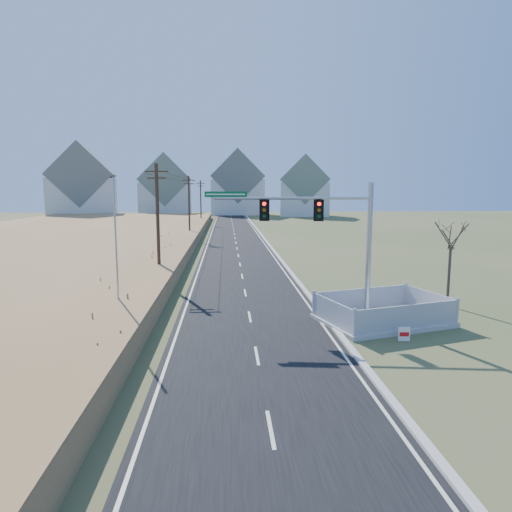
{
  "coord_description": "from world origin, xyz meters",
  "views": [
    {
      "loc": [
        -1.23,
        -20.43,
        6.98
      ],
      "look_at": [
        0.37,
        4.36,
        3.4
      ],
      "focal_mm": 32.0,
      "sensor_mm": 36.0,
      "label": 1
    }
  ],
  "objects": [
    {
      "name": "fence_enclosure",
      "position": [
        7.0,
        2.59,
        0.29
      ],
      "size": [
        7.35,
        6.0,
        1.46
      ],
      "rotation": [
        0.0,
        0.0,
        0.29
      ],
      "color": "#B7B5AD",
      "rests_on": "ground"
    },
    {
      "name": "open_sign",
      "position": [
        6.97,
        -0.47,
        0.36
      ],
      "size": [
        0.55,
        0.1,
        0.67
      ],
      "rotation": [
        0.0,
        0.0,
        -0.08
      ],
      "color": "white",
      "rests_on": "ground"
    },
    {
      "name": "condo_ne",
      "position": [
        20.0,
        104.0,
        6.84
      ],
      "size": [
        14.12,
        10.51,
        16.52
      ],
      "rotation": [
        0.0,
        0.0,
        -0.1
      ],
      "color": "silver",
      "rests_on": "ground"
    },
    {
      "name": "road",
      "position": [
        0.0,
        50.0,
        0.03
      ],
      "size": [
        8.0,
        180.0,
        0.06
      ],
      "primitive_type": "cube",
      "color": "black",
      "rests_on": "ground"
    },
    {
      "name": "condo_n",
      "position": [
        2.0,
        112.0,
        7.61
      ],
      "size": [
        15.27,
        10.2,
        18.54
      ],
      "color": "silver",
      "rests_on": "ground"
    },
    {
      "name": "bare_tree",
      "position": [
        12.14,
        5.8,
        4.45
      ],
      "size": [
        2.09,
        2.09,
        5.53
      ],
      "color": "#4C3F33",
      "rests_on": "ground"
    },
    {
      "name": "ground",
      "position": [
        0.0,
        0.0,
        0.0
      ],
      "size": [
        260.0,
        260.0,
        0.0
      ],
      "primitive_type": "plane",
      "color": "#415127",
      "rests_on": "ground"
    },
    {
      "name": "traffic_signal_mast",
      "position": [
        4.63,
        3.97,
        4.53
      ],
      "size": [
        9.24,
        1.48,
        7.4
      ],
      "rotation": [
        0.0,
        0.0,
        -0.13
      ],
      "color": "#9EA0A5",
      "rests_on": "ground"
    },
    {
      "name": "flagpole",
      "position": [
        -7.0,
        3.6,
        3.05
      ],
      "size": [
        0.34,
        0.34,
        7.64
      ],
      "color": "#B7B5AD",
      "rests_on": "ground"
    },
    {
      "name": "utility_pole_near",
      "position": [
        -6.5,
        15.0,
        4.68
      ],
      "size": [
        1.8,
        0.26,
        9.0
      ],
      "color": "#422D1E",
      "rests_on": "ground"
    },
    {
      "name": "reed_marsh",
      "position": [
        -24.0,
        40.0,
        0.65
      ],
      "size": [
        38.0,
        110.0,
        1.3
      ],
      "primitive_type": "cube",
      "color": "#AE7D4E",
      "rests_on": "ground"
    },
    {
      "name": "curb",
      "position": [
        4.15,
        50.0,
        0.09
      ],
      "size": [
        0.3,
        180.0,
        0.18
      ],
      "primitive_type": "cube",
      "color": "#B2AFA8",
      "rests_on": "ground"
    },
    {
      "name": "utility_pole_far",
      "position": [
        -6.5,
        75.0,
        4.68
      ],
      "size": [
        1.8,
        0.26,
        9.0
      ],
      "color": "#422D1E",
      "rests_on": "ground"
    },
    {
      "name": "condo_nnw",
      "position": [
        -18.0,
        108.0,
        6.94
      ],
      "size": [
        14.93,
        11.17,
        17.03
      ],
      "rotation": [
        0.0,
        0.0,
        0.07
      ],
      "color": "silver",
      "rests_on": "ground"
    },
    {
      "name": "utility_pole_mid",
      "position": [
        -6.5,
        45.0,
        4.68
      ],
      "size": [
        1.8,
        0.26,
        9.0
      ],
      "color": "#422D1E",
      "rests_on": "ground"
    },
    {
      "name": "condo_nw",
      "position": [
        -38.0,
        100.0,
        7.7
      ],
      "size": [
        17.69,
        13.38,
        19.05
      ],
      "rotation": [
        0.0,
        0.0,
        0.14
      ],
      "color": "silver",
      "rests_on": "ground"
    }
  ]
}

